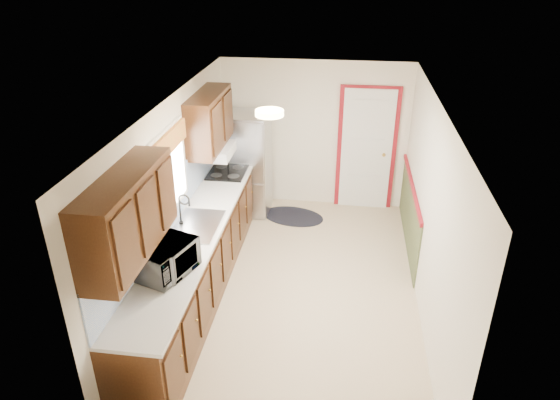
% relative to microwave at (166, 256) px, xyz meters
% --- Properties ---
extents(room_shell, '(3.20, 5.20, 2.52)m').
position_rel_microwave_xyz_m(room_shell, '(1.20, 1.18, 0.06)').
color(room_shell, '#CBB58F').
rests_on(room_shell, ground).
extents(kitchen_run, '(0.63, 4.00, 2.20)m').
position_rel_microwave_xyz_m(kitchen_run, '(-0.04, 0.89, -0.33)').
color(kitchen_run, '#361B0C').
rests_on(kitchen_run, ground).
extents(back_wall_trim, '(1.12, 2.30, 2.08)m').
position_rel_microwave_xyz_m(back_wall_trim, '(2.19, 3.39, -0.25)').
color(back_wall_trim, maroon).
rests_on(back_wall_trim, ground).
extents(ceiling_fixture, '(0.30, 0.30, 0.06)m').
position_rel_microwave_xyz_m(ceiling_fixture, '(0.90, 0.98, 1.22)').
color(ceiling_fixture, '#FFD88C').
rests_on(ceiling_fixture, room_shell).
extents(microwave, '(0.51, 0.68, 0.41)m').
position_rel_microwave_xyz_m(microwave, '(0.00, 0.00, 0.00)').
color(microwave, white).
rests_on(microwave, kitchen_run).
extents(refrigerator, '(0.70, 0.70, 1.65)m').
position_rel_microwave_xyz_m(refrigerator, '(0.18, 3.23, -0.32)').
color(refrigerator, '#B7B7BC').
rests_on(refrigerator, ground).
extents(rug, '(1.11, 0.84, 0.01)m').
position_rel_microwave_xyz_m(rug, '(0.94, 3.08, -1.14)').
color(rug, black).
rests_on(rug, ground).
extents(cooktop, '(0.54, 0.64, 0.02)m').
position_rel_microwave_xyz_m(cooktop, '(0.01, 2.58, -0.19)').
color(cooktop, black).
rests_on(cooktop, kitchen_run).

